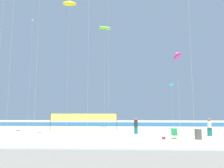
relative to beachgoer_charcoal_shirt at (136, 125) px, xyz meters
The scene contains 14 objects.
ground_plane 7.85m from the beachgoer_charcoal_shirt, 122.39° to the right, with size 120.00×120.00×0.00m, color beige.
ocean_band 25.47m from the beachgoer_charcoal_shirt, 99.45° to the left, with size 120.00×20.00×0.01m, color #1E6B99.
boardwalk_ledge 18.85m from the beachgoer_charcoal_shirt, 102.80° to the right, with size 28.00×0.44×1.09m, color #A8A8AD.
beachgoer_charcoal_shirt is the anchor object (origin of this frame).
beachgoer_white_shirt 7.38m from the beachgoer_charcoal_shirt, 15.87° to the right, with size 0.40×0.40×1.73m.
folding_beach_chair 5.77m from the beachgoer_charcoal_shirt, 56.92° to the right, with size 0.52×0.65×0.89m.
trash_barrel 7.24m from the beachgoer_charcoal_shirt, 45.73° to the right, with size 0.57×0.57×0.85m, color #595960.
volleyball_net 7.64m from the beachgoer_charcoal_shirt, 147.34° to the left, with size 8.36×1.93×2.40m.
beach_handbag 5.83m from the beachgoer_charcoal_shirt, 68.54° to the right, with size 0.28×0.14×0.22m, color #7A3872.
kite_lime_tube 20.43m from the beachgoer_charcoal_shirt, 110.61° to the left, with size 1.90×1.08×16.99m.
kite_yellow_diamond 27.67m from the beachgoer_charcoal_shirt, 143.87° to the left, with size 0.55×0.55×18.96m.
kite_yellow_inflatable 23.45m from the beachgoer_charcoal_shirt, 137.02° to the left, with size 2.34×1.12×20.53m.
kite_cyan_diamond 13.89m from the beachgoer_charcoal_shirt, 61.05° to the left, with size 0.68×0.68×7.00m.
kite_magenta_inflatable 13.19m from the beachgoer_charcoal_shirt, 47.67° to the left, with size 1.16×2.17×10.81m.
Camera 1 is at (3.15, -18.86, 2.12)m, focal length 36.94 mm.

